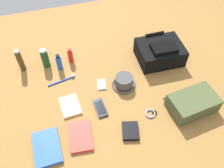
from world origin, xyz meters
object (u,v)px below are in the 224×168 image
cell_phone (100,108)px  media_player (102,84)px  cologne_bottle (20,61)px  deodorant_spray (59,62)px  travel_guidebook (81,136)px  bucket_hat (124,82)px  sunscreen_spray (70,56)px  toiletry_pouch (192,103)px  shampoo_bottle (45,58)px  toothbrush (63,80)px  backpack (160,52)px  wristwatch (151,113)px  paperback_novel (47,148)px  wallet (130,131)px  notepad (70,106)px

cell_phone → media_player: 0.18m
cologne_bottle → deodorant_spray: 0.25m
deodorant_spray → travel_guidebook: 0.55m
bucket_hat → cologne_bottle: bearing=152.1°
sunscreen_spray → media_player: bearing=-60.9°
media_player → toiletry_pouch: bearing=-34.1°
sunscreen_spray → shampoo_bottle: bearing=178.6°
bucket_hat → travel_guidebook: size_ratio=0.79×
shampoo_bottle → travel_guidebook: size_ratio=0.76×
cologne_bottle → toothbrush: (0.24, -0.18, -0.08)m
backpack → toothbrush: (-0.68, -0.01, -0.06)m
cell_phone → wristwatch: (0.28, -0.12, -0.00)m
bucket_hat → sunscreen_spray: (-0.29, 0.31, 0.02)m
bucket_hat → travel_guidebook: bearing=-140.1°
cologne_bottle → paperback_novel: size_ratio=0.82×
cell_phone → media_player: cell_phone is taller
sunscreen_spray → cell_phone: (0.10, -0.44, -0.05)m
toiletry_pouch → cell_phone: toiletry_pouch is taller
wallet → notepad: 0.39m
bucket_hat → deodorant_spray: bearing=144.7°
deodorant_spray → notepad: bearing=-88.4°
backpack → media_player: 0.47m
travel_guidebook → wallet: (0.27, -0.05, 0.00)m
media_player → travel_guidebook: bearing=-122.4°
backpack → deodorant_spray: (-0.68, 0.10, -0.01)m
cologne_bottle → travel_guidebook: cologne_bottle is taller
toiletry_pouch → sunscreen_spray: (-0.62, 0.59, 0.00)m
deodorant_spray → toothbrush: 0.13m
shampoo_bottle → sunscreen_spray: size_ratio=1.32×
deodorant_spray → sunscreen_spray: deodorant_spray is taller
sunscreen_spray → travel_guidebook: 0.60m
bucket_hat → wallet: 0.34m
backpack → wallet: backpack is taller
cell_phone → toothbrush: toothbrush is taller
cell_phone → toothbrush: 0.33m
paperback_novel → backpack: bearing=28.7°
backpack → wallet: bearing=-127.9°
sunscreen_spray → wristwatch: 0.68m
toiletry_pouch → shampoo_bottle: shampoo_bottle is taller
backpack → notepad: bearing=-161.3°
wristwatch → media_player: bearing=126.9°
cell_phone → wristwatch: size_ratio=1.94×
cell_phone → media_player: size_ratio=1.48×
bucket_hat → deodorant_spray: 0.45m
paperback_novel → cell_phone: 0.37m
deodorant_spray → wallet: deodorant_spray is taller
notepad → wallet: bearing=-46.1°
cologne_bottle → notepad: 0.47m
toothbrush → shampoo_bottle: bearing=116.5°
media_player → wristwatch: 0.37m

